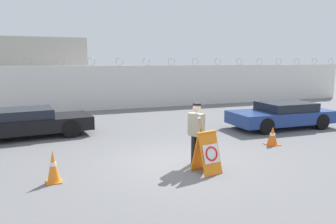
{
  "coord_description": "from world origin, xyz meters",
  "views": [
    {
      "loc": [
        -3.6,
        -8.36,
        2.95
      ],
      "look_at": [
        0.22,
        1.51,
        1.27
      ],
      "focal_mm": 35.0,
      "sensor_mm": 36.0,
      "label": 1
    }
  ],
  "objects_px": {
    "barricade_sign": "(208,152)",
    "traffic_cone_near": "(272,136)",
    "parked_car_front_coupe": "(27,122)",
    "security_guard": "(196,131)",
    "parked_car_far_side": "(282,115)",
    "traffic_cone_mid": "(53,167)"
  },
  "relations": [
    {
      "from": "barricade_sign",
      "to": "traffic_cone_near",
      "type": "xyz_separation_m",
      "value": [
        3.47,
        1.71,
        -0.23
      ]
    },
    {
      "from": "traffic_cone_near",
      "to": "parked_car_front_coupe",
      "type": "height_order",
      "value": "parked_car_front_coupe"
    },
    {
      "from": "barricade_sign",
      "to": "security_guard",
      "type": "xyz_separation_m",
      "value": [
        0.01,
        0.71,
        0.44
      ]
    },
    {
      "from": "security_guard",
      "to": "parked_car_far_side",
      "type": "distance_m",
      "value": 6.66
    },
    {
      "from": "security_guard",
      "to": "traffic_cone_mid",
      "type": "bearing_deg",
      "value": -114.96
    },
    {
      "from": "traffic_cone_near",
      "to": "traffic_cone_mid",
      "type": "height_order",
      "value": "traffic_cone_mid"
    },
    {
      "from": "security_guard",
      "to": "traffic_cone_mid",
      "type": "height_order",
      "value": "security_guard"
    },
    {
      "from": "barricade_sign",
      "to": "parked_car_far_side",
      "type": "xyz_separation_m",
      "value": [
        5.8,
        3.98,
        0.03
      ]
    },
    {
      "from": "parked_car_far_side",
      "to": "security_guard",
      "type": "bearing_deg",
      "value": 30.72
    },
    {
      "from": "barricade_sign",
      "to": "security_guard",
      "type": "height_order",
      "value": "security_guard"
    },
    {
      "from": "traffic_cone_near",
      "to": "traffic_cone_mid",
      "type": "distance_m",
      "value": 7.37
    },
    {
      "from": "security_guard",
      "to": "parked_car_front_coupe",
      "type": "relative_size",
      "value": 0.37
    },
    {
      "from": "barricade_sign",
      "to": "security_guard",
      "type": "distance_m",
      "value": 0.83
    },
    {
      "from": "traffic_cone_near",
      "to": "parked_car_front_coupe",
      "type": "distance_m",
      "value": 9.18
    },
    {
      "from": "traffic_cone_near",
      "to": "parked_car_far_side",
      "type": "distance_m",
      "value": 3.26
    },
    {
      "from": "traffic_cone_near",
      "to": "barricade_sign",
      "type": "bearing_deg",
      "value": -153.82
    },
    {
      "from": "barricade_sign",
      "to": "parked_car_far_side",
      "type": "bearing_deg",
      "value": 23.7
    },
    {
      "from": "traffic_cone_near",
      "to": "parked_car_front_coupe",
      "type": "relative_size",
      "value": 0.14
    },
    {
      "from": "parked_car_far_side",
      "to": "parked_car_front_coupe",
      "type": "bearing_deg",
      "value": -10.31
    },
    {
      "from": "security_guard",
      "to": "parked_car_front_coupe",
      "type": "distance_m",
      "value": 7.1
    },
    {
      "from": "barricade_sign",
      "to": "traffic_cone_near",
      "type": "height_order",
      "value": "barricade_sign"
    },
    {
      "from": "traffic_cone_mid",
      "to": "parked_car_front_coupe",
      "type": "relative_size",
      "value": 0.17
    }
  ]
}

